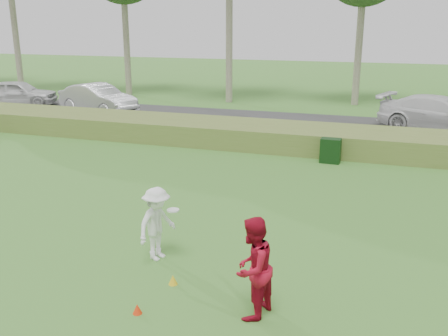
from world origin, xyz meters
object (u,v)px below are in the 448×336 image
(player_red, at_px, (253,268))
(utility_cabinet, at_px, (330,151))
(car_right, at_px, (441,114))
(player_white, at_px, (157,224))
(car_mid, at_px, (98,99))
(cone_orange, at_px, (137,309))
(car_left, at_px, (18,93))
(cone_yellow, at_px, (173,280))

(player_red, relative_size, utility_cabinet, 2.03)
(utility_cabinet, bearing_deg, car_right, 59.42)
(player_white, height_order, car_mid, car_mid)
(cone_orange, bearing_deg, player_white, 105.81)
(utility_cabinet, bearing_deg, cone_orange, -99.10)
(car_left, bearing_deg, car_right, -108.33)
(car_left, distance_m, car_mid, 6.22)
(player_white, xyz_separation_m, car_mid, (-11.25, 15.52, 0.04))
(car_mid, height_order, car_right, car_right)
(cone_yellow, bearing_deg, cone_orange, -98.98)
(cone_yellow, xyz_separation_m, car_right, (6.23, 17.22, 0.80))
(utility_cabinet, height_order, car_right, car_right)
(player_red, distance_m, cone_yellow, 2.09)
(car_left, bearing_deg, player_red, -149.91)
(player_red, bearing_deg, player_white, -105.90)
(car_mid, relative_size, car_right, 0.86)
(car_mid, bearing_deg, car_right, -70.62)
(player_red, distance_m, car_mid, 21.98)
(car_left, xyz_separation_m, car_mid, (6.18, -0.73, 0.03))
(player_white, height_order, cone_orange, player_white)
(cone_yellow, xyz_separation_m, utility_cabinet, (1.91, 10.25, 0.36))
(player_red, bearing_deg, car_left, -117.11)
(cone_yellow, height_order, car_mid, car_mid)
(player_white, distance_m, car_left, 23.83)
(player_red, xyz_separation_m, cone_orange, (-2.01, -0.61, -0.86))
(player_white, height_order, cone_yellow, player_white)
(cone_yellow, height_order, car_left, car_left)
(cone_yellow, relative_size, car_mid, 0.04)
(player_white, height_order, car_right, car_right)
(cone_yellow, height_order, utility_cabinet, utility_cabinet)
(player_white, relative_size, car_mid, 0.34)
(cone_orange, bearing_deg, car_right, 70.77)
(car_left, height_order, car_mid, car_mid)
(car_mid, distance_m, car_right, 18.29)
(utility_cabinet, relative_size, car_right, 0.16)
(cone_yellow, bearing_deg, car_left, 136.65)
(car_left, bearing_deg, player_white, -151.32)
(utility_cabinet, bearing_deg, player_white, -104.93)
(utility_cabinet, distance_m, car_left, 21.31)
(cone_orange, distance_m, cone_yellow, 1.19)
(player_red, bearing_deg, cone_orange, -58.56)
(cone_orange, bearing_deg, car_mid, 123.89)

